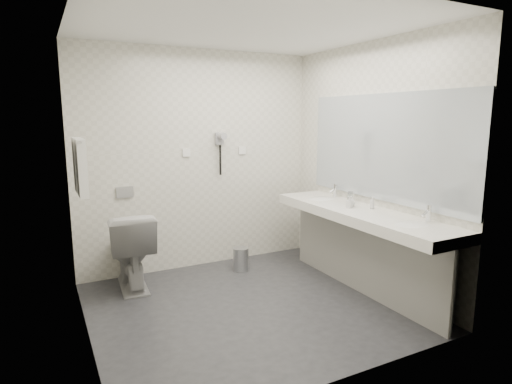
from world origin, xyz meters
TOP-DOWN VIEW (x-y plane):
  - floor at (0.00, 0.00)m, footprint 2.80×2.80m
  - ceiling at (0.00, 0.00)m, footprint 2.80×2.80m
  - wall_back at (0.00, 1.30)m, footprint 2.80×0.00m
  - wall_front at (0.00, -1.30)m, footprint 2.80×0.00m
  - wall_left at (-1.40, 0.00)m, footprint 0.00×2.60m
  - wall_right at (1.40, 0.00)m, footprint 0.00×2.60m
  - vanity_counter at (1.12, -0.20)m, footprint 0.55×2.20m
  - vanity_panel at (1.15, -0.20)m, footprint 0.03×2.15m
  - vanity_post_near at (1.18, -1.24)m, footprint 0.06×0.06m
  - vanity_post_far at (1.18, 0.84)m, footprint 0.06×0.06m
  - mirror at (1.39, -0.20)m, footprint 0.02×2.20m
  - basin_near at (1.12, -0.85)m, footprint 0.40×0.31m
  - basin_far at (1.12, 0.45)m, footprint 0.40×0.31m
  - faucet_near at (1.32, -0.85)m, footprint 0.04×0.04m
  - faucet_far at (1.32, 0.45)m, footprint 0.04×0.04m
  - soap_bottle_a at (1.08, -0.09)m, footprint 0.07×0.07m
  - soap_bottle_b at (1.14, -0.03)m, footprint 0.11×0.11m
  - soap_bottle_c at (1.25, -0.22)m, footprint 0.05×0.05m
  - glass_left at (1.24, 0.10)m, footprint 0.07×0.07m
  - glass_right at (1.31, 0.17)m, footprint 0.07×0.07m
  - toilet at (-0.88, 0.98)m, footprint 0.51×0.82m
  - flush_plate at (-0.85, 1.29)m, footprint 0.18×0.02m
  - pedal_bin at (0.34, 0.89)m, footprint 0.18×0.18m
  - bin_lid at (0.34, 0.89)m, footprint 0.18×0.18m
  - towel_rail at (-1.35, 0.55)m, footprint 0.02×0.62m
  - towel_near at (-1.34, 0.41)m, footprint 0.07×0.24m
  - towel_far at (-1.34, 0.69)m, footprint 0.07×0.24m
  - dryer_cradle at (0.25, 1.27)m, footprint 0.10×0.04m
  - dryer_barrel at (0.25, 1.20)m, footprint 0.08×0.14m
  - dryer_cord at (0.25, 1.26)m, footprint 0.02×0.02m
  - switch_plate_a at (-0.15, 1.29)m, footprint 0.09×0.02m
  - switch_plate_b at (0.55, 1.29)m, footprint 0.09×0.02m

SIDE VIEW (x-z plane):
  - floor at x=0.00m, z-range 0.00..0.00m
  - pedal_bin at x=0.34m, z-range 0.00..0.25m
  - bin_lid at x=0.34m, z-range 0.25..0.27m
  - vanity_panel at x=1.15m, z-range 0.00..0.75m
  - vanity_post_near at x=1.18m, z-range 0.00..0.75m
  - vanity_post_far at x=1.18m, z-range 0.00..0.75m
  - toilet at x=-0.88m, z-range 0.00..0.81m
  - vanity_counter at x=1.12m, z-range 0.75..0.85m
  - basin_near at x=1.12m, z-range 0.81..0.86m
  - basin_far at x=1.12m, z-range 0.81..0.86m
  - soap_bottle_b at x=1.14m, z-range 0.85..0.95m
  - glass_right at x=1.31m, z-range 0.85..0.96m
  - glass_left at x=1.24m, z-range 0.85..0.96m
  - soap_bottle_a at x=1.08m, z-range 0.85..0.97m
  - soap_bottle_c at x=1.25m, z-range 0.85..0.97m
  - faucet_near at x=1.32m, z-range 0.85..1.00m
  - faucet_far at x=1.32m, z-range 0.85..1.00m
  - flush_plate at x=-0.85m, z-range 0.89..1.01m
  - wall_back at x=0.00m, z-range -0.15..2.65m
  - wall_front at x=0.00m, z-range -0.15..2.65m
  - wall_left at x=-1.40m, z-range -0.05..2.55m
  - wall_right at x=1.40m, z-range -0.05..2.55m
  - dryer_cord at x=0.25m, z-range 1.07..1.43m
  - towel_near at x=-1.34m, z-range 1.09..1.57m
  - towel_far at x=-1.34m, z-range 1.09..1.57m
  - switch_plate_a at x=-0.15m, z-range 1.31..1.40m
  - switch_plate_b at x=0.55m, z-range 1.31..1.40m
  - mirror at x=1.39m, z-range 0.92..1.98m
  - dryer_cradle at x=0.25m, z-range 1.43..1.57m
  - dryer_barrel at x=0.25m, z-range 1.49..1.57m
  - towel_rail at x=-1.35m, z-range 1.54..1.56m
  - ceiling at x=0.00m, z-range 2.50..2.50m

